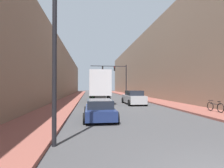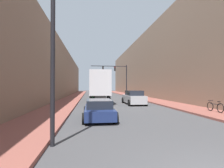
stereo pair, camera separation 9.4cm
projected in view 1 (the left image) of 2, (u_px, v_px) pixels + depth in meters
The scene contains 10 objects.
sidewalk_right at pixel (137, 97), 33.83m from camera, with size 3.09×80.00×0.15m.
sidewalk_left at pixel (73, 97), 32.22m from camera, with size 3.09×80.00×0.15m.
building_right at pixel (160, 64), 34.52m from camera, with size 6.00×80.00×12.99m.
building_left at pixel (48, 72), 31.69m from camera, with size 6.00×80.00×9.58m.
semi_truck at pixel (98, 85), 24.58m from camera, with size 2.41×11.83×3.96m.
sedan_car at pixel (99, 109), 11.38m from camera, with size 2.02×4.47×1.26m.
suv_car at pixel (134, 98), 20.66m from camera, with size 2.08×4.90×1.64m.
traffic_signal_gantry at pixel (118, 74), 35.75m from camera, with size 7.41×0.35×6.55m.
street_lamp at pixel (55, 6), 6.20m from camera, with size 0.44×0.44×7.90m.
parked_bicycle at pixel (215, 107), 13.51m from camera, with size 0.44×1.82×0.86m.
Camera 1 is at (-3.21, -2.92, 2.11)m, focal length 28.00 mm.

